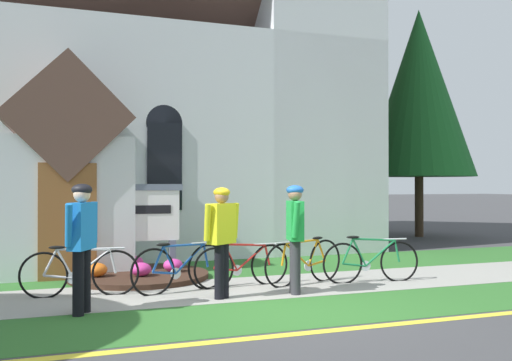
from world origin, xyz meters
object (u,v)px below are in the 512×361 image
Objects in this scene: bicycle_silver at (181,268)px; bicycle_white at (242,265)px; church_sign at (136,216)px; roadside_conifer at (419,93)px; bicycle_blue at (304,262)px; cyclist_in_red_jersey at (295,230)px; bicycle_red at (79,272)px; cyclist_in_green_jersey at (222,234)px; cyclist_in_orange_jersey at (82,237)px; bicycle_orange at (371,261)px.

bicycle_white is (1.06, 0.09, -0.02)m from bicycle_silver.
church_sign reaches higher than bicycle_silver.
bicycle_blue is at bearing -137.09° from roadside_conifer.
bicycle_red is at bearing 163.28° from cyclist_in_red_jersey.
cyclist_in_green_jersey is at bearing -58.79° from bicycle_silver.
bicycle_blue is at bearing 56.27° from cyclist_in_red_jersey.
bicycle_red is 1.04× the size of cyclist_in_red_jersey.
roadside_conifer is at bearing 35.57° from bicycle_silver.
roadside_conifer is (10.98, 7.81, 3.68)m from cyclist_in_orange_jersey.
church_sign is 3.30m from bicycle_blue.
bicycle_white is (-1.10, 0.10, -0.02)m from bicycle_blue.
cyclist_in_green_jersey is at bearing -170.68° from bicycle_orange.
cyclist_in_red_jersey reaches higher than bicycle_silver.
roadside_conifer is (9.84, 4.83, 3.58)m from church_sign.
church_sign is at bearing 102.91° from bicycle_silver.
bicycle_blue is at bearing -36.45° from church_sign.
bicycle_blue is 1.13m from cyclist_in_red_jersey.
cyclist_in_green_jersey is at bearing -71.43° from church_sign.
cyclist_in_green_jersey is 2.05m from cyclist_in_orange_jersey.
bicycle_orange reaches higher than bicycle_red.
bicycle_silver reaches higher than bicycle_white.
bicycle_silver is (-3.30, 0.28, 0.01)m from bicycle_orange.
roadside_conifer is (10.95, 6.58, 4.33)m from bicycle_red.
bicycle_blue is 0.95× the size of bicycle_orange.
bicycle_white is at bearing -141.51° from roadside_conifer.
bicycle_red is 1.39m from cyclist_in_orange_jersey.
bicycle_blue is at bearing 23.41° from cyclist_in_green_jersey.
bicycle_white is (1.49, -1.81, -0.75)m from church_sign.
roadside_conifer is at bearing 31.01° from bicycle_red.
church_sign is 1.01× the size of bicycle_white.
cyclist_in_green_jersey is (1.99, -0.90, 0.61)m from bicycle_red.
cyclist_in_red_jersey is at bearing -162.78° from bicycle_orange.
roadside_conifer is (9.41, 6.73, 4.32)m from bicycle_silver.
bicycle_red is (-1.10, -1.75, -0.74)m from church_sign.
bicycle_red is (-4.84, 0.43, -0.01)m from bicycle_orange.
bicycle_orange is 4.98m from cyclist_in_orange_jersey.
bicycle_orange is at bearing 9.32° from cyclist_in_green_jersey.
church_sign is 1.03× the size of cyclist_in_red_jersey.
bicycle_silver is at bearing 153.80° from cyclist_in_red_jersey.
bicycle_red is 1.02× the size of cyclist_in_orange_jersey.
church_sign is at bearing 69.26° from cyclist_in_orange_jersey.
cyclist_in_red_jersey is (0.57, -0.89, 0.63)m from bicycle_white.
bicycle_white is (-2.25, 0.37, -0.01)m from bicycle_orange.
cyclist_in_red_jersey is at bearing -57.11° from bicycle_white.
roadside_conifer is at bearing 42.91° from bicycle_blue.
bicycle_orange is at bearing 9.37° from cyclist_in_orange_jersey.
roadside_conifer is (7.78, 7.53, 3.70)m from cyclist_in_red_jersey.
roadside_conifer is (7.25, 6.74, 4.32)m from bicycle_blue.
bicycle_blue is 1.95m from cyclist_in_green_jersey.
bicycle_silver is at bearing -5.55° from bicycle_red.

